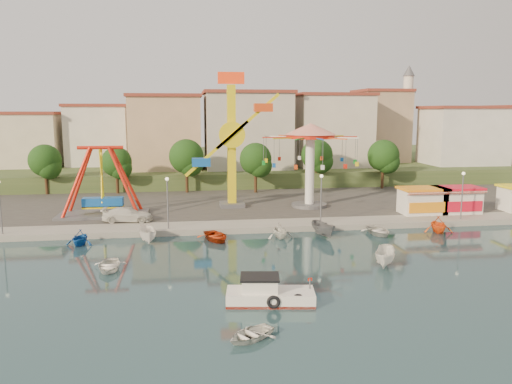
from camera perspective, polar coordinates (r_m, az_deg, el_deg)
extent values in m
plane|color=#132C36|center=(39.90, 1.14, -8.93)|extent=(200.00, 200.00, 0.00)
cube|color=#9E998E|center=(100.34, -4.51, 2.24)|extent=(200.00, 100.00, 0.60)
cube|color=#4C4944|center=(68.72, -2.84, -0.70)|extent=(90.00, 28.00, 0.01)
cube|color=#384C26|center=(105.17, -4.69, 3.22)|extent=(200.00, 60.00, 3.00)
cube|color=#59595E|center=(59.78, -17.02, -2.46)|extent=(10.00, 5.00, 0.30)
cube|color=#1456B3|center=(59.51, -17.09, -1.09)|extent=(4.50, 1.40, 1.00)
cylinder|color=red|center=(58.77, -17.37, 4.87)|extent=(5.00, 0.40, 0.40)
cube|color=#59595E|center=(62.73, -2.76, -1.43)|extent=(3.00, 3.00, 0.50)
cube|color=yellow|center=(61.80, -2.81, 5.19)|extent=(1.00, 1.00, 15.00)
cube|color=red|center=(61.78, -2.88, 12.89)|extent=(3.20, 0.50, 1.40)
cylinder|color=yellow|center=(60.92, -2.76, 6.55)|extent=(3.20, 0.50, 3.20)
cube|color=yellow|center=(60.87, -0.96, 8.09)|extent=(7.81, 0.35, 6.78)
cube|color=red|center=(61.13, 0.83, 9.62)|extent=(2.20, 1.20, 1.00)
cylinder|color=#59595E|center=(62.82, 6.09, -1.50)|extent=(4.40, 4.40, 0.40)
cylinder|color=white|center=(62.17, 6.16, 2.39)|extent=(1.10, 1.10, 9.00)
cylinder|color=red|center=(61.81, 6.23, 6.36)|extent=(6.00, 6.00, 0.50)
cone|color=red|center=(61.77, 6.25, 7.19)|extent=(6.40, 6.40, 1.40)
cube|color=white|center=(61.30, 18.47, -1.06)|extent=(5.00, 3.00, 2.80)
cube|color=orange|center=(61.05, 18.54, 0.37)|extent=(5.40, 3.40, 0.25)
cube|color=red|center=(59.61, 19.25, -0.21)|extent=(5.00, 0.77, 0.43)
cube|color=white|center=(63.32, 21.95, -0.94)|extent=(5.00, 3.00, 2.80)
cube|color=red|center=(63.08, 22.04, 0.45)|extent=(5.40, 3.40, 0.25)
cube|color=red|center=(61.69, 22.80, -0.11)|extent=(5.00, 0.77, 0.43)
cylinder|color=#59595E|center=(54.32, -27.18, -1.70)|extent=(0.14, 0.14, 5.00)
cylinder|color=#59595E|center=(51.31, -10.05, -1.40)|extent=(0.14, 0.14, 5.00)
cylinder|color=#59595E|center=(53.17, 7.44, -0.96)|extent=(0.14, 0.14, 5.00)
cylinder|color=#59595E|center=(59.44, 22.48, -0.52)|extent=(0.14, 0.14, 5.00)
cylinder|color=#382314|center=(77.67, -22.83, 1.07)|extent=(0.44, 0.44, 3.60)
sphere|color=black|center=(77.33, -22.97, 3.34)|extent=(4.60, 4.60, 4.60)
cylinder|color=#382314|center=(75.02, -15.57, 1.12)|extent=(0.44, 0.44, 3.40)
sphere|color=black|center=(74.68, -15.66, 3.34)|extent=(4.35, 4.35, 4.35)
cylinder|color=#382314|center=(73.89, -7.91, 1.46)|extent=(0.44, 0.44, 3.92)
sphere|color=black|center=(73.52, -7.97, 4.06)|extent=(5.02, 5.02, 5.02)
cylinder|color=#382314|center=(73.17, -0.05, 1.36)|extent=(0.44, 0.44, 3.66)
sphere|color=black|center=(72.81, -0.05, 3.82)|extent=(4.68, 4.68, 4.68)
cylinder|color=#382314|center=(78.06, 6.94, 1.84)|extent=(0.44, 0.44, 3.80)
sphere|color=black|center=(77.71, 6.99, 4.23)|extent=(4.86, 4.86, 4.86)
cylinder|color=#382314|center=(79.54, 14.26, 1.75)|extent=(0.44, 0.44, 3.77)
sphere|color=black|center=(79.20, 14.35, 4.08)|extent=(4.83, 4.83, 4.83)
cube|color=beige|center=(87.91, -26.27, 5.99)|extent=(9.26, 9.53, 11.87)
cube|color=silver|center=(90.25, -17.84, 5.53)|extent=(12.33, 9.01, 8.63)
cube|color=tan|center=(89.49, -9.44, 6.65)|extent=(11.95, 9.28, 11.23)
cube|color=beige|center=(87.15, -0.32, 6.04)|extent=(12.59, 10.50, 9.20)
cube|color=beige|center=(93.21, 7.67, 6.18)|extent=(10.75, 9.23, 9.24)
cube|color=tan|center=(95.88, 15.72, 6.59)|extent=(12.77, 10.96, 11.21)
cube|color=silver|center=(99.81, 22.34, 6.66)|extent=(8.23, 8.98, 12.36)
cube|color=beige|center=(110.39, 26.35, 5.65)|extent=(11.59, 10.93, 8.76)
cylinder|color=silver|center=(100.65, 16.85, 8.01)|extent=(1.80, 1.80, 16.00)
cylinder|color=#59595E|center=(100.70, 16.98, 10.85)|extent=(2.80, 2.80, 0.30)
cone|color=#59595E|center=(100.92, 17.09, 13.12)|extent=(2.20, 2.20, 2.00)
cube|color=white|center=(33.36, 1.66, -12.02)|extent=(5.98, 2.96, 1.03)
cube|color=red|center=(33.45, 1.66, -12.42)|extent=(5.98, 2.96, 0.18)
cube|color=white|center=(33.07, 0.44, -10.62)|extent=(2.51, 2.02, 1.03)
cube|color=black|center=(32.88, 0.44, -9.68)|extent=(2.77, 2.28, 0.14)
torus|color=black|center=(32.25, 2.01, -12.46)|extent=(0.89, 0.35, 0.87)
torus|color=black|center=(32.60, 4.83, -12.24)|extent=(0.89, 0.35, 0.87)
imported|color=white|center=(41.49, -16.47, -8.06)|extent=(2.68, 3.67, 0.74)
imported|color=silver|center=(28.52, -0.68, -15.94)|extent=(3.61, 3.40, 0.61)
imported|color=white|center=(41.94, 14.57, -7.22)|extent=(3.15, 4.24, 1.54)
imported|color=silver|center=(55.79, -14.48, -2.51)|extent=(5.44, 2.54, 1.54)
imported|color=#124BA3|center=(49.66, -19.50, -4.91)|extent=(3.01, 3.31, 1.51)
imported|color=white|center=(48.78, -12.24, -4.80)|extent=(2.17, 4.26, 1.57)
imported|color=#B7320E|center=(48.80, -4.63, -5.05)|extent=(4.03, 4.78, 0.84)
imported|color=silver|center=(49.48, 2.76, -4.42)|extent=(3.09, 3.40, 1.55)
imported|color=slate|center=(50.48, 7.71, -4.24)|extent=(2.28, 4.12, 1.51)
imported|color=silver|center=(52.41, 13.84, -4.32)|extent=(3.05, 4.06, 0.80)
imported|color=#FB5916|center=(55.00, 20.11, -3.47)|extent=(3.43, 3.80, 1.76)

